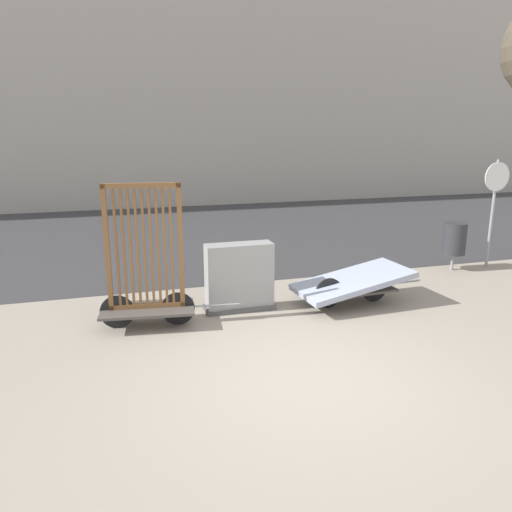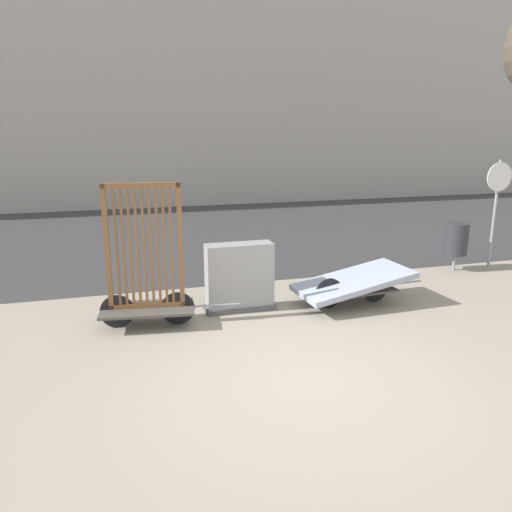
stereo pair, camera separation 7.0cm
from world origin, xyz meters
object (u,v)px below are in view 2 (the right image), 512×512
bike_cart_with_bedframe (146,279)px  sign_post (497,197)px  bike_cart_with_mattress (353,283)px  utility_cabinet (239,279)px  trash_bin (456,239)px

bike_cart_with_bedframe → sign_post: sign_post is taller
bike_cart_with_mattress → utility_cabinet: bearing=166.6°
bike_cart_with_mattress → sign_post: 4.28m
trash_bin → bike_cart_with_mattress: bearing=-156.3°
bike_cart_with_mattress → utility_cabinet: utility_cabinet is taller
bike_cart_with_bedframe → sign_post: bearing=17.6°
trash_bin → sign_post: 1.22m
bike_cart_with_bedframe → utility_cabinet: bearing=18.9°
trash_bin → sign_post: size_ratio=0.44×
bike_cart_with_bedframe → bike_cart_with_mattress: 3.42m
utility_cabinet → trash_bin: utility_cabinet is taller
bike_cart_with_mattress → sign_post: (3.91, 1.32, 1.14)m
bike_cart_with_bedframe → bike_cart_with_mattress: size_ratio=0.91×
bike_cart_with_bedframe → utility_cabinet: 1.55m
utility_cabinet → trash_bin: bearing=11.7°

